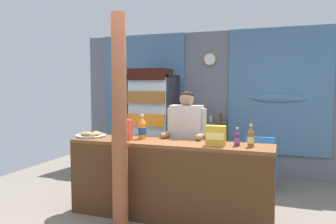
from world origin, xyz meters
TOP-DOWN VIEW (x-y plane):
  - ground_plane at (0.00, 1.08)m, footprint 7.07×7.07m
  - back_wall_curtained at (-0.02, 2.73)m, footprint 5.31×0.22m
  - stall_counter at (-0.10, 0.30)m, footprint 2.45×0.51m
  - timber_post at (-0.54, -0.02)m, footprint 0.20×0.18m
  - drink_fridge at (-1.01, 2.10)m, footprint 0.79×0.67m
  - bottle_shelf_rack at (-0.09, 2.45)m, footprint 0.48×0.28m
  - plastic_lawn_chair at (0.89, 1.84)m, footprint 0.48×0.48m
  - shopkeeper at (-0.01, 0.85)m, footprint 0.54×0.42m
  - soda_bottle_orange_soda at (-0.50, 0.50)m, footprint 0.10×0.10m
  - soda_bottle_iced_tea at (0.86, 0.38)m, footprint 0.07×0.07m
  - soda_bottle_cola at (-0.85, 0.58)m, footprint 0.07×0.07m
  - soda_bottle_grape_soda at (0.71, 0.40)m, footprint 0.07×0.07m
  - snack_box_crackers at (-0.66, 0.32)m, footprint 0.18×0.11m
  - snack_box_choco_powder at (0.48, 0.33)m, footprint 0.22×0.11m
  - pastry_tray at (-1.20, 0.42)m, footprint 0.41×0.41m

SIDE VIEW (x-z plane):
  - ground_plane at x=0.00m, z-range 0.00..0.00m
  - plastic_lawn_chair at x=0.89m, z-range 0.06..0.92m
  - stall_counter at x=-0.10m, z-range 0.09..1.04m
  - bottle_shelf_rack at x=-0.09m, z-range 0.02..1.15m
  - pastry_tray at x=-1.20m, z-range 0.93..1.00m
  - shopkeeper at x=-0.01m, z-range 0.20..1.74m
  - soda_bottle_cola at x=-0.85m, z-range 0.93..1.13m
  - soda_bottle_grape_soda at x=0.71m, z-range 0.93..1.14m
  - drink_fridge at x=-1.01m, z-range 0.09..2.00m
  - soda_bottle_iced_tea at x=0.86m, z-range 0.93..1.18m
  - snack_box_choco_powder at x=0.48m, z-range 0.94..1.17m
  - snack_box_crackers at x=-0.66m, z-range 0.94..1.20m
  - soda_bottle_orange_soda at x=-0.50m, z-range 0.92..1.24m
  - timber_post at x=-0.54m, z-range -0.05..2.36m
  - back_wall_curtained at x=-0.02m, z-range 0.03..2.64m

